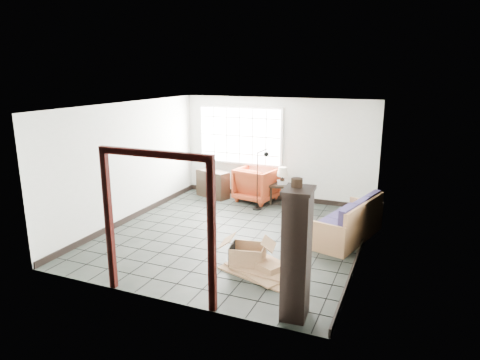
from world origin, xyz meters
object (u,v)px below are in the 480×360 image
at_px(armchair, 257,182).
at_px(tall_shelf, 297,253).
at_px(futon_sofa, 351,225).
at_px(side_table, 280,187).

relative_size(armchair, tall_shelf, 0.53).
height_order(armchair, tall_shelf, tall_shelf).
height_order(futon_sofa, armchair, armchair).
bearing_deg(tall_shelf, side_table, 105.82).
distance_m(futon_sofa, armchair, 3.15).
xyz_separation_m(futon_sofa, armchair, (-2.62, 1.74, 0.17)).
distance_m(futon_sofa, tall_shelf, 3.13).
relative_size(futon_sofa, side_table, 4.10).
bearing_deg(futon_sofa, armchair, 161.00).
xyz_separation_m(futon_sofa, side_table, (-2.00, 1.74, 0.10)).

